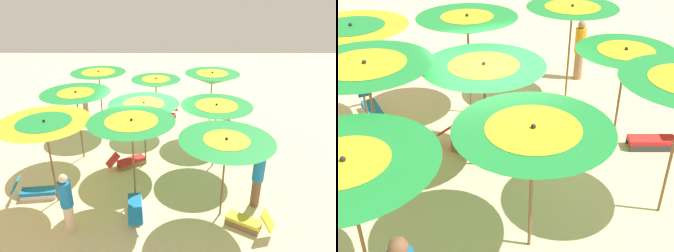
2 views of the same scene
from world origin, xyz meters
The scene contains 19 objects.
ground centered at (0.00, 0.00, -0.02)m, with size 34.75×34.75×0.04m, color beige.
beach_umbrella_0 centered at (-2.30, 2.21, 2.23)m, with size 2.27×2.27×2.45m.
beach_umbrella_1 centered at (-2.29, 0.06, 2.23)m, with size 2.18×2.18×2.48m.
beach_umbrella_2 centered at (-2.83, -2.20, 2.02)m, with size 2.25×2.25×2.24m.
beach_umbrella_3 centered at (0.06, 2.09, 2.15)m, with size 2.19×2.19×2.40m.
beach_umbrella_4 centered at (-0.36, -0.09, 1.99)m, with size 2.18×2.18×2.20m.
beach_umbrella_5 centered at (-0.47, -2.29, 1.94)m, with size 2.18×2.18×2.19m.
beach_umbrella_6 centered at (2.53, 1.89, 2.19)m, with size 2.13×2.13×2.40m.
beach_umbrella_7 centered at (2.42, -0.34, 1.92)m, with size 1.92×1.92×2.16m.
beach_umbrella_8 centered at (1.91, -2.45, 2.26)m, with size 2.02×2.02×2.53m.
lounger_0 centered at (-0.54, 0.47, 0.20)m, with size 0.99×1.26×0.59m.
lounger_1 centered at (-2.15, 2.87, 0.20)m, with size 0.48×1.22×0.63m.
lounger_2 centered at (3.15, -0.85, 0.21)m, with size 1.30×0.80×0.68m.
lounger_3 centered at (-2.85, 0.01, 0.20)m, with size 1.31×0.53×0.55m.
lounger_4 centered at (-3.33, -2.78, 0.21)m, with size 0.87×1.14×0.64m.
beachgoer_0 centered at (-2.46, -3.17, 0.90)m, with size 0.30×0.30×1.73m.
beachgoer_1 centered at (-3.43, 1.52, 0.83)m, with size 0.30×0.30×1.60m.
beachgoer_2 centered at (3.42, 2.80, 0.86)m, with size 0.30×0.30×1.64m.
beach_ball centered at (3.31, -3.45, 0.17)m, with size 0.34×0.34×0.34m, color red.
Camera 1 is at (-9.20, -0.87, 5.48)m, focal length 33.08 mm.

